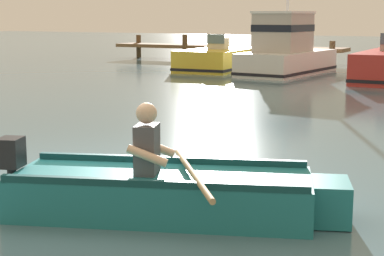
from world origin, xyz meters
The scene contains 5 objects.
ground_plane centered at (0.00, 0.00, 0.00)m, with size 120.00×120.00×0.00m, color slate.
wooden_dock centered at (-7.58, 19.85, 0.65)m, with size 11.20×1.64×1.30m.
rowboat_with_person centered at (1.48, -0.75, 0.25)m, with size 3.63×2.10×1.19m.
moored_boat_yellow centered at (-5.86, 15.93, 0.39)m, with size 2.37×4.92×1.39m.
moored_boat_white centered at (-2.93, 15.14, 0.82)m, with size 2.35×4.99×4.75m.
Camera 1 is at (4.67, -6.16, 2.06)m, focal length 58.01 mm.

